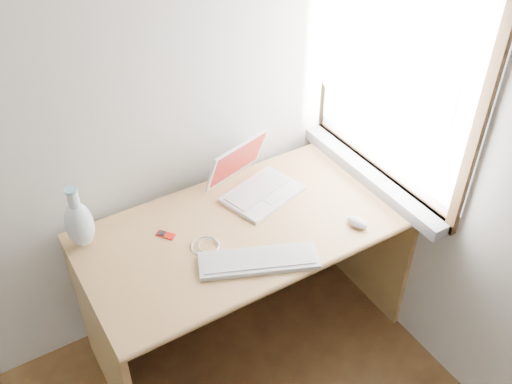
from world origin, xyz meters
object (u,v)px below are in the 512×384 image
external_keyboard (259,260)px  vase (79,223)px  desk (237,249)px  laptop (257,181)px

external_keyboard → vase: vase is taller
desk → laptop: bearing=29.1°
laptop → vase: vase is taller
external_keyboard → desk: bearing=99.6°
external_keyboard → vase: size_ratio=1.70×
laptop → vase: size_ratio=1.35×
laptop → vase: bearing=159.3°
laptop → external_keyboard: size_ratio=0.79×
desk → external_keyboard: 0.40m
laptop → external_keyboard: (-0.24, -0.40, -0.04)m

